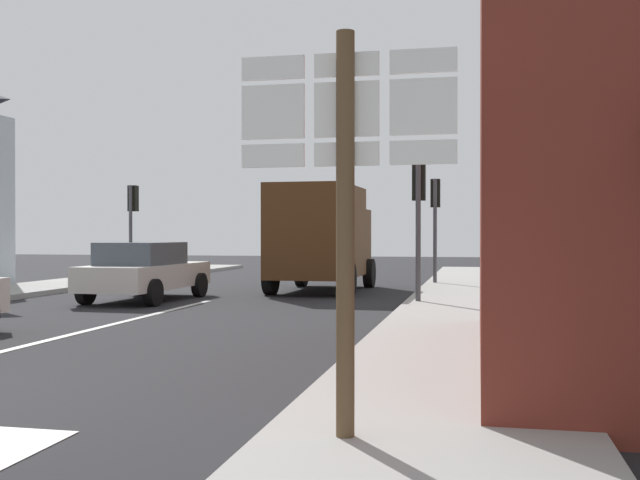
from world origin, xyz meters
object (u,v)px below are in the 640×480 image
object	(u,v)px
traffic_light_near_right	(419,199)
traffic_light_far_left	(132,211)
sedan_far	(145,270)
traffic_light_far_right	(435,207)
delivery_truck	(321,235)
route_sign_post	(346,190)

from	to	relation	value
traffic_light_near_right	traffic_light_far_left	xyz separation A→B (m)	(-10.50, 6.77, 0.02)
sedan_far	traffic_light_far_right	bearing A→B (deg)	44.16
delivery_truck	traffic_light_far_right	distance (m)	4.26
traffic_light_near_right	traffic_light_far_left	size ratio (longest dim) A/B	0.99
sedan_far	traffic_light_far_left	bearing A→B (deg)	118.45
traffic_light_near_right	traffic_light_far_left	bearing A→B (deg)	147.18
route_sign_post	traffic_light_near_right	bearing A→B (deg)	91.83
traffic_light_far_left	delivery_truck	bearing A→B (deg)	-20.96
route_sign_post	delivery_truck	bearing A→B (deg)	102.62
sedan_far	route_sign_post	bearing A→B (deg)	-58.49
traffic_light_far_right	route_sign_post	bearing A→B (deg)	-88.83
traffic_light_far_right	traffic_light_near_right	bearing A→B (deg)	-90.00
sedan_far	traffic_light_far_right	size ratio (longest dim) A/B	1.24
traffic_light_far_right	traffic_light_far_left	distance (m)	10.50
delivery_truck	traffic_light_near_right	distance (m)	5.11
traffic_light_far_right	traffic_light_near_right	distance (m)	6.69
sedan_far	traffic_light_far_left	world-z (taller)	traffic_light_far_left
traffic_light_far_left	traffic_light_far_right	bearing A→B (deg)	-0.41
sedan_far	route_sign_post	size ratio (longest dim) A/B	1.33
route_sign_post	traffic_light_far_right	size ratio (longest dim) A/B	0.93
sedan_far	delivery_truck	xyz separation A→B (m)	(3.71, 3.91, 0.89)
sedan_far	delivery_truck	bearing A→B (deg)	46.47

